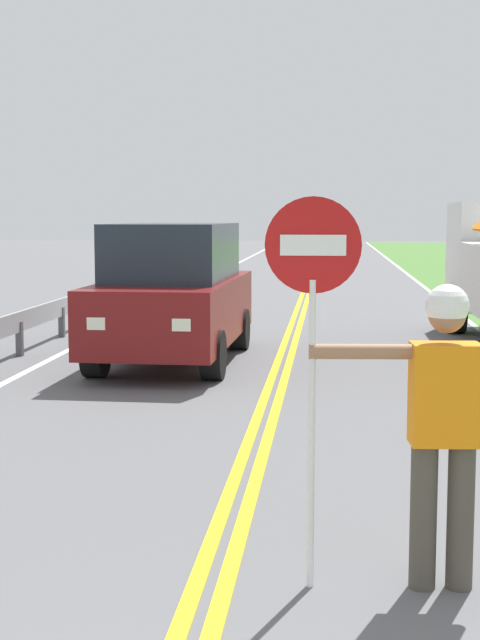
% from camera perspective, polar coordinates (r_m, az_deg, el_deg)
% --- Properties ---
extents(centerline_yellow_left, '(0.11, 110.00, 0.01)m').
position_cam_1_polar(centerline_yellow_left, '(21.55, 3.55, 0.63)').
color(centerline_yellow_left, yellow).
rests_on(centerline_yellow_left, ground).
extents(centerline_yellow_right, '(0.11, 110.00, 0.01)m').
position_cam_1_polar(centerline_yellow_right, '(21.54, 4.03, 0.62)').
color(centerline_yellow_right, yellow).
rests_on(centerline_yellow_right, ground).
extents(edge_line_right, '(0.12, 110.00, 0.01)m').
position_cam_1_polar(edge_line_right, '(21.73, 13.32, 0.51)').
color(edge_line_right, silver).
rests_on(edge_line_right, ground).
extents(edge_line_left, '(0.12, 110.00, 0.01)m').
position_cam_1_polar(edge_line_left, '(21.96, -5.64, 0.72)').
color(edge_line_left, silver).
rests_on(edge_line_left, ground).
extents(flagger_worker, '(1.09, 0.27, 1.83)m').
position_cam_1_polar(flagger_worker, '(5.52, 12.52, -5.90)').
color(flagger_worker, '#474238').
rests_on(flagger_worker, ground).
extents(stop_sign_paddle, '(0.56, 0.04, 2.33)m').
position_cam_1_polar(stop_sign_paddle, '(5.32, 4.55, 1.00)').
color(stop_sign_paddle, silver).
rests_on(stop_sign_paddle, ground).
extents(oncoming_suv_nearest, '(2.01, 4.65, 2.10)m').
position_cam_1_polar(oncoming_suv_nearest, '(13.84, -4.14, 1.71)').
color(oncoming_suv_nearest, maroon).
rests_on(oncoming_suv_nearest, ground).
extents(traffic_cone_lead, '(0.40, 0.40, 0.70)m').
position_cam_1_polar(traffic_cone_lead, '(9.36, 13.49, -5.26)').
color(traffic_cone_lead, orange).
rests_on(traffic_cone_lead, ground).
extents(traffic_cone_mid, '(0.40, 0.40, 0.70)m').
position_cam_1_polar(traffic_cone_mid, '(11.42, 12.17, -3.11)').
color(traffic_cone_mid, orange).
rests_on(traffic_cone_mid, ground).
extents(guardrail_left_shoulder, '(0.10, 32.00, 0.71)m').
position_cam_1_polar(guardrail_left_shoulder, '(18.11, -10.04, 1.05)').
color(guardrail_left_shoulder, '#9EA0A3').
rests_on(guardrail_left_shoulder, ground).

